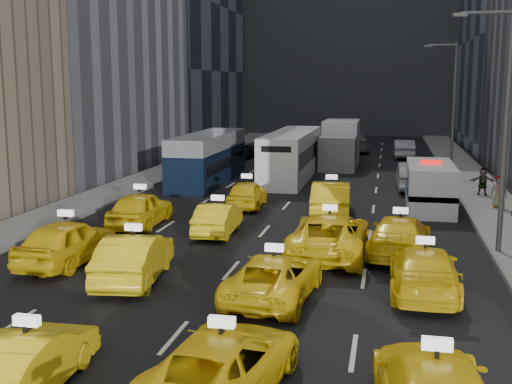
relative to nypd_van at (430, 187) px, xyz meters
The scene contains 30 objects.
ground 21.71m from the nypd_van, 109.58° to the right, with size 160.00×160.00×0.00m, color black.
sidewalk_west 18.38m from the nypd_van, 165.57° to the left, with size 3.00×90.00×0.15m, color gray.
sidewalk_east 5.70m from the nypd_van, 54.72° to the left, with size 3.00×90.00×0.15m, color gray.
curb_west 16.98m from the nypd_van, 164.35° to the left, with size 0.15×90.00×0.18m, color slate.
curb_east 5.02m from the nypd_van, 68.67° to the left, with size 0.15×90.00×0.18m, color slate.
streetlight_near 9.43m from the nypd_van, 77.19° to the right, with size 2.15×0.22×9.00m.
streetlight_far 12.32m from the nypd_van, 80.60° to the left, with size 2.15×0.22×9.00m.
taxi_5 23.64m from the nypd_van, 113.05° to the right, with size 1.40×4.02×1.33m, color yellow.
taxi_6 21.76m from the nypd_van, 104.09° to the right, with size 2.26×4.90×1.36m, color yellow.
taxi_8 18.36m from the nypd_van, 135.72° to the right, with size 1.91×4.76×1.62m, color yellow.
taxi_9 17.39m from the nypd_van, 125.30° to the right, with size 1.65×4.74×1.56m, color yellow.
taxi_10 15.94m from the nypd_van, 109.43° to the right, with size 2.25×4.87×1.35m, color yellow.
taxi_11 13.64m from the nypd_van, 93.93° to the right, with size 2.03×4.99×1.45m, color yellow.
taxi_12 14.47m from the nypd_van, 153.00° to the right, with size 1.86×4.63×1.58m, color yellow.
taxi_13 11.68m from the nypd_van, 141.28° to the right, with size 1.42×4.07×1.34m, color yellow.
taxi_14 10.76m from the nypd_van, 112.67° to the right, with size 2.69×5.83×1.62m, color yellow.
taxi_15 9.44m from the nypd_van, 99.76° to the right, with size 2.09×5.13×1.49m, color yellow.
taxi_16 9.29m from the nypd_van, behind, with size 1.68×4.16×1.42m, color yellow.
taxi_17 5.39m from the nypd_van, 151.63° to the right, with size 1.78×5.09×1.68m, color yellow.
nypd_van is the anchor object (origin of this frame).
double_decker 14.90m from the nypd_van, 154.37° to the left, with size 2.61×10.70×3.10m.
city_bus 12.52m from the nypd_van, 132.52° to the left, with size 2.60×12.13×3.13m.
box_truck 17.01m from the nypd_van, 109.71° to the left, with size 2.75×7.67×3.49m.
misc_car_0 6.11m from the nypd_van, 95.98° to the left, with size 1.76×5.04×1.66m, color #AAACB2.
misc_car_1 24.47m from the nypd_van, 126.72° to the left, with size 2.54×5.51×1.53m, color black.
misc_car_2 27.33m from the nypd_van, 100.82° to the left, with size 2.34×5.75×1.67m, color gray.
misc_car_3 26.01m from the nypd_van, 111.00° to the left, with size 1.86×4.62×1.58m, color black.
misc_car_4 23.02m from the nypd_van, 92.11° to the left, with size 1.66×4.75×1.57m, color #A5A8AD.
pedestrian_4 3.40m from the nypd_van, ahead, with size 0.81×0.44×1.65m, color gray.
pedestrian_5 5.20m from the nypd_van, 53.26° to the left, with size 1.42×0.41×1.53m, color gray.
Camera 1 is at (5.15, -12.60, 6.35)m, focal length 45.00 mm.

